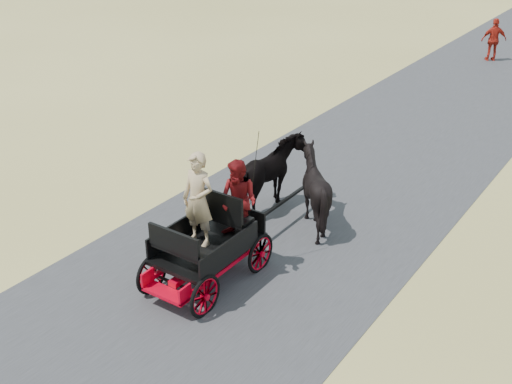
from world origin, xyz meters
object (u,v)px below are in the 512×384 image
Objects in this scene: horse_left at (271,177)px; horse_right at (314,189)px; carriage at (208,263)px; pedestrian at (494,40)px.

horse_left is 1.10m from horse_right.
carriage is 1.39× the size of pedestrian.
horse_left is at bearing 100.39° from carriage.
horse_right is at bearing 59.30° from pedestrian.
horse_right is 16.33m from pedestrian.
horse_left is at bearing 0.00° from horse_right.
horse_right is 0.98× the size of pedestrian.
horse_right is (1.10, 0.00, 0.00)m from horse_left.
carriage is at bearing 100.39° from horse_left.
carriage is at bearing 57.18° from pedestrian.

